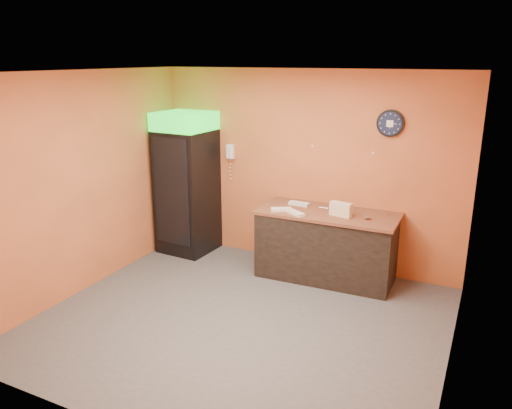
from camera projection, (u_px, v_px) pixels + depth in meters
The scene contains 15 objects.
floor at pixel (241, 321), 5.80m from camera, with size 4.50×4.50×0.00m, color #47474C.
back_wall at pixel (305, 170), 7.12m from camera, with size 4.50×0.02×2.80m, color #D56B3C.
left_wall at pixel (84, 183), 6.34m from camera, with size 0.02×4.00×2.80m, color #D56B3C.
right_wall at pixel (463, 237), 4.45m from camera, with size 0.02×4.00×2.80m, color #D56B3C.
ceiling at pixel (239, 72), 5.00m from camera, with size 4.50×4.00×0.02m, color white.
beverage_cooler at pixel (186, 185), 7.63m from camera, with size 0.80×0.81×2.17m.
prep_counter at pixel (327, 246), 6.84m from camera, with size 1.82×0.81×0.91m, color black.
wall_clock at pixel (390, 123), 6.41m from camera, with size 0.35×0.06×0.35m.
wall_phone at pixel (230, 152), 7.53m from camera, with size 0.12×0.10×0.21m.
butcher_paper at pixel (328, 213), 6.70m from camera, with size 1.88×0.85×0.04m, color brown.
sub_roll_stack at pixel (341, 209), 6.49m from camera, with size 0.30×0.15×0.18m.
wrapped_sandwich_left at pixel (281, 209), 6.73m from camera, with size 0.28×0.11×0.04m, color silver.
wrapped_sandwich_mid at pixel (296, 213), 6.58m from camera, with size 0.27×0.11×0.04m, color silver.
wrapped_sandwich_right at pixel (299, 204), 6.99m from camera, with size 0.28×0.11×0.04m, color silver.
kitchen_tool at pixel (330, 207), 6.79m from camera, with size 0.06×0.06×0.06m, color silver.
Camera 1 is at (2.42, -4.57, 2.95)m, focal length 35.00 mm.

